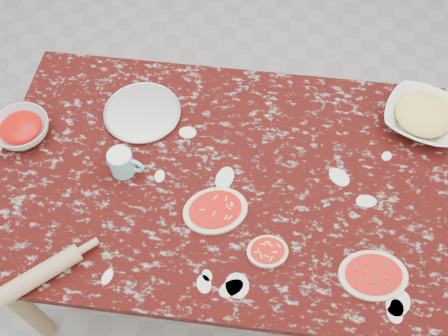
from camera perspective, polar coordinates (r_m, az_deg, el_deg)
ground at (r=2.40m, az=-0.00°, el=-10.24°), size 4.00×4.00×0.00m
worktable at (r=1.80m, az=-0.00°, el=-2.26°), size 1.60×1.00×0.75m
pizza_tray at (r=1.90m, az=-9.26°, el=6.18°), size 0.32×0.32×0.01m
sauce_bowl at (r=1.94m, az=-22.00°, el=4.10°), size 0.26×0.26×0.06m
cheese_bowl at (r=1.96m, az=21.62°, el=5.36°), size 0.35×0.35×0.07m
flour_mug at (r=1.73m, az=-11.49°, el=0.60°), size 0.12×0.08×0.10m
pizza_left at (r=1.65m, az=-0.99°, el=-4.84°), size 0.26×0.24×0.02m
pizza_mid at (r=1.59m, az=4.97°, el=-9.42°), size 0.15×0.13×0.02m
pizza_right at (r=1.63m, az=16.60°, el=-11.60°), size 0.24×0.19×0.02m
rolling_pin at (r=1.64m, az=-20.59°, el=-11.50°), size 0.25×0.23×0.06m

